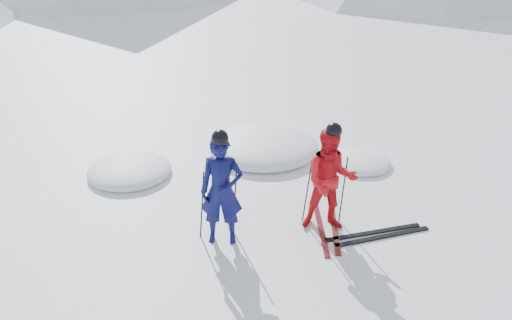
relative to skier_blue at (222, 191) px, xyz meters
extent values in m
plane|color=white|center=(2.20, 0.06, -0.92)|extent=(160.00, 160.00, 0.00)
imported|color=#0B0E47|center=(0.00, 0.00, 0.00)|extent=(0.76, 0.59, 1.83)
imported|color=red|center=(1.78, -0.02, -0.02)|extent=(1.00, 0.86, 1.79)
cylinder|color=black|center=(-0.30, 0.15, -0.31)|extent=(0.12, 0.09, 1.22)
cylinder|color=black|center=(0.25, 0.25, -0.31)|extent=(0.12, 0.07, 1.22)
cylinder|color=black|center=(1.48, 0.23, -0.32)|extent=(0.12, 0.09, 1.19)
cylinder|color=black|center=(2.08, 0.13, -0.32)|extent=(0.12, 0.08, 1.19)
cube|color=black|center=(1.66, -0.02, -0.90)|extent=(0.43, 1.68, 0.03)
cube|color=black|center=(1.90, -0.02, -0.90)|extent=(0.55, 1.66, 0.03)
cube|color=black|center=(2.45, -0.37, -0.90)|extent=(1.70, 0.17, 0.03)
cube|color=black|center=(2.55, -0.52, -0.90)|extent=(1.70, 0.23, 0.03)
ellipsoid|color=white|center=(-1.43, 2.66, -0.92)|extent=(1.67, 1.67, 0.37)
ellipsoid|color=white|center=(3.23, 2.03, -0.92)|extent=(1.25, 1.25, 0.27)
ellipsoid|color=white|center=(1.44, 3.11, -0.92)|extent=(2.38, 2.38, 0.52)
camera|label=1|loc=(-1.12, -7.23, 4.18)|focal=38.00mm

